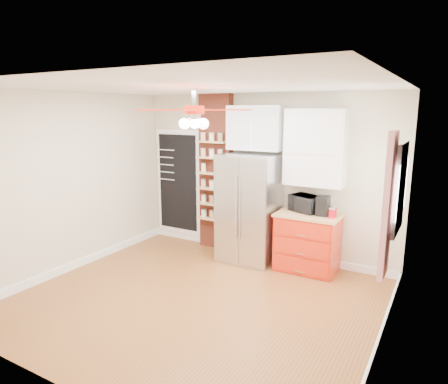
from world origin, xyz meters
The scene contains 21 objects.
floor centered at (0.00, 0.00, 0.00)m, with size 4.50×4.50×0.00m, color brown.
ceiling centered at (0.00, 0.00, 2.70)m, with size 4.50×4.50×0.00m, color white.
wall_back centered at (0.00, 2.00, 1.35)m, with size 4.50×0.02×2.70m, color beige.
wall_front centered at (0.00, -2.00, 1.35)m, with size 4.50×0.02×2.70m, color beige.
wall_left centered at (-2.25, 0.00, 1.35)m, with size 0.02×4.00×2.70m, color beige.
wall_right centered at (2.25, 0.00, 1.35)m, with size 0.02×4.00×2.70m, color beige.
chalkboard centered at (-1.70, 1.96, 1.10)m, with size 0.95×0.05×1.95m.
brick_pillar centered at (-0.85, 1.92, 1.35)m, with size 0.60×0.16×2.70m, color brown.
fridge centered at (-0.05, 1.63, 0.88)m, with size 0.90×0.70×1.75m, color silver.
upper_glass_cabinet centered at (-0.05, 1.82, 2.15)m, with size 0.90×0.35×0.70m, color white.
red_cabinet centered at (0.92, 1.68, 0.45)m, with size 0.94×0.64×0.90m.
upper_shelf_unit centered at (0.92, 1.85, 1.88)m, with size 0.90×0.30×1.15m, color white.
window centered at (2.23, 0.90, 1.55)m, with size 0.04×0.75×1.05m, color white.
curtain centered at (2.18, 0.35, 1.45)m, with size 0.06×0.40×1.55m, color #AE1725.
ceiling_fan centered at (0.00, 0.00, 2.42)m, with size 1.40×1.40×0.44m.
toaster_oven centered at (0.83, 1.77, 1.03)m, with size 0.46×0.31×0.25m, color black.
coffee_maker centered at (1.13, 1.69, 1.04)m, with size 0.17×0.22×0.29m, color black.
canister_left centered at (1.29, 1.58, 0.97)m, with size 0.09×0.09×0.13m, color #A90919.
canister_right centered at (1.29, 1.68, 0.98)m, with size 0.09×0.09×0.15m, color #A2090C.
pantry_jar_oats centered at (-1.03, 1.80, 1.44)m, with size 0.08×0.08×0.14m, color beige.
pantry_jar_beans centered at (-0.73, 1.78, 1.44)m, with size 0.10×0.10×0.14m, color olive.
Camera 1 is at (2.70, -4.01, 2.43)m, focal length 32.00 mm.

